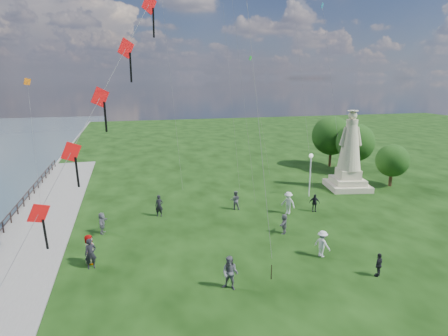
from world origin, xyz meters
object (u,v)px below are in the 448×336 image
object	(u,v)px
statue	(349,160)
person_2	(322,244)
person_8	(288,203)
person_0	(91,254)
person_10	(89,249)
person_11	(284,224)
person_9	(314,203)
person_7	(235,200)
person_1	(230,273)
person_5	(102,223)
person_6	(159,206)
lamppost	(311,166)
person_3	(379,265)

from	to	relation	value
statue	person_2	world-z (taller)	statue
person_8	person_0	bearing A→B (deg)	-108.19
statue	person_0	world-z (taller)	statue
person_10	person_11	world-z (taller)	person_10
person_9	person_8	bearing A→B (deg)	-167.09
person_7	person_9	size ratio (longest dim) A/B	1.07
person_8	person_9	distance (m)	2.43
person_2	person_10	xyz separation A→B (m)	(-14.41, 2.77, 0.06)
person_8	person_2	bearing A→B (deg)	-46.75
person_11	person_1	bearing A→B (deg)	-8.97
person_5	person_0	bearing A→B (deg)	-173.79
person_6	person_2	bearing A→B (deg)	-28.45
lamppost	person_2	world-z (taller)	lamppost
person_5	person_6	world-z (taller)	person_6
person_6	person_9	world-z (taller)	person_6
person_7	person_10	distance (m)	13.61
person_0	person_11	xyz separation A→B (m)	(13.43, 1.95, -0.19)
lamppost	person_5	distance (m)	19.65
statue	person_7	size ratio (longest dim) A/B	4.86
person_8	lamppost	bearing A→B (deg)	96.14
person_6	person_11	world-z (taller)	person_6
statue	person_8	size ratio (longest dim) A/B	4.21
person_9	person_11	world-z (taller)	person_9
person_0	person_11	size ratio (longest dim) A/B	1.25
statue	person_9	distance (m)	8.92
person_1	person_11	xyz separation A→B (m)	(5.91, 6.32, -0.21)
statue	lamppost	size ratio (longest dim) A/B	1.91
person_0	person_3	xyz separation A→B (m)	(16.23, -5.20, -0.22)
person_6	person_8	bearing A→B (deg)	6.56
person_7	person_2	bearing A→B (deg)	122.77
person_2	person_9	distance (m)	8.55
person_6	person_7	bearing A→B (deg)	18.37
person_1	person_7	world-z (taller)	person_1
statue	person_11	bearing A→B (deg)	-129.76
person_6	person_0	bearing A→B (deg)	-103.37
person_1	person_3	size ratio (longest dim) A/B	1.33
statue	person_1	distance (m)	23.07
statue	person_3	distance (m)	18.43
person_3	person_7	xyz separation A→B (m)	(-4.84, 13.11, 0.11)
person_5	person_8	bearing A→B (deg)	-78.35
person_3	person_10	size ratio (longest dim) A/B	0.76
person_6	person_7	world-z (taller)	person_6
person_7	person_11	size ratio (longest dim) A/B	1.11
person_1	person_6	xyz separation A→B (m)	(-2.74, 12.22, -0.05)
person_2	person_9	world-z (taller)	person_2
statue	person_1	size ratio (longest dim) A/B	4.22
lamppost	person_6	bearing A→B (deg)	-173.00
person_5	person_1	bearing A→B (deg)	-133.41
person_6	person_10	bearing A→B (deg)	-106.28
person_7	person_11	distance (m)	6.29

